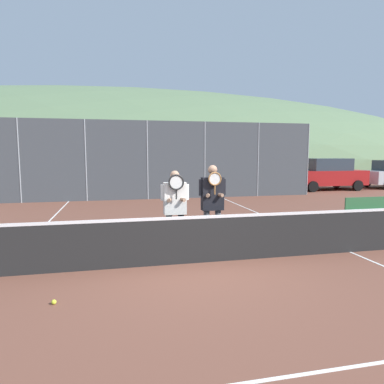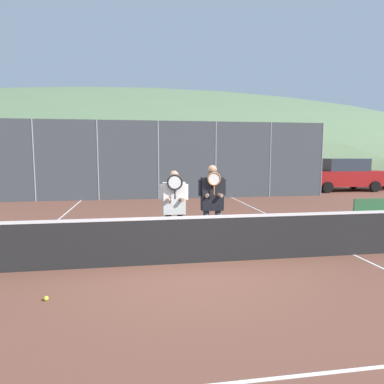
% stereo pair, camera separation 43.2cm
% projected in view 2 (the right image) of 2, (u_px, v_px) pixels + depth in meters
% --- Properties ---
extents(ground_plane, '(120.00, 120.00, 0.00)m').
position_uv_depth(ground_plane, '(189.00, 263.00, 6.61)').
color(ground_plane, brown).
extents(hill_distant, '(118.28, 65.71, 23.00)m').
position_uv_depth(hill_distant, '(143.00, 166.00, 58.21)').
color(hill_distant, '#5B7551').
rests_on(hill_distant, ground_plane).
extents(clubhouse_building, '(14.58, 5.50, 4.01)m').
position_uv_depth(clubhouse_building, '(122.00, 155.00, 23.15)').
color(clubhouse_building, tan).
rests_on(clubhouse_building, ground_plane).
extents(fence_back, '(16.31, 0.06, 3.59)m').
position_uv_depth(fence_back, '(158.00, 160.00, 15.73)').
color(fence_back, gray).
rests_on(fence_back, ground_plane).
extents(tennis_net, '(9.38, 0.09, 1.03)m').
position_uv_depth(tennis_net, '(189.00, 239.00, 6.56)').
color(tennis_net, gray).
rests_on(tennis_net, ground_plane).
extents(court_line_left_sideline, '(0.05, 16.00, 0.01)m').
position_uv_depth(court_line_left_sideline, '(42.00, 234.00, 9.01)').
color(court_line_left_sideline, white).
rests_on(court_line_left_sideline, ground_plane).
extents(court_line_right_sideline, '(0.05, 16.00, 0.01)m').
position_uv_depth(court_line_right_sideline, '(290.00, 225.00, 10.10)').
color(court_line_right_sideline, white).
rests_on(court_line_right_sideline, ground_plane).
extents(court_line_service_near, '(6.97, 0.05, 0.01)m').
position_uv_depth(court_line_service_near, '(245.00, 382.00, 3.18)').
color(court_line_service_near, white).
rests_on(court_line_service_near, ground_plane).
extents(player_leftmost, '(0.60, 0.34, 1.76)m').
position_uv_depth(player_leftmost, '(174.00, 205.00, 7.17)').
color(player_leftmost, black).
rests_on(player_leftmost, ground_plane).
extents(player_center_left, '(0.60, 0.34, 1.86)m').
position_uv_depth(player_center_left, '(212.00, 201.00, 7.34)').
color(player_center_left, '#56565B').
rests_on(player_center_left, ground_plane).
extents(car_far_left, '(4.65, 2.04, 1.67)m').
position_uv_depth(car_far_left, '(55.00, 178.00, 17.20)').
color(car_far_left, '#B2B7BC').
rests_on(car_far_left, ground_plane).
extents(car_left_of_center, '(4.51, 2.04, 1.66)m').
position_uv_depth(car_left_of_center, '(160.00, 177.00, 18.10)').
color(car_left_of_center, navy).
rests_on(car_left_of_center, ground_plane).
extents(car_center, '(4.50, 1.90, 1.82)m').
position_uv_depth(car_center, '(254.00, 175.00, 18.85)').
color(car_center, silver).
rests_on(car_center, ground_plane).
extents(car_right_of_center, '(4.33, 2.09, 1.82)m').
position_uv_depth(car_right_of_center, '(342.00, 174.00, 19.39)').
color(car_right_of_center, maroon).
rests_on(car_right_of_center, ground_plane).
extents(bench_courtside, '(1.42, 0.36, 0.85)m').
position_uv_depth(bench_courtside, '(379.00, 213.00, 9.57)').
color(bench_courtside, '#2D6038').
rests_on(bench_courtside, ground_plane).
extents(tennis_ball_on_court, '(0.07, 0.07, 0.07)m').
position_uv_depth(tennis_ball_on_court, '(46.00, 298.00, 4.93)').
color(tennis_ball_on_court, '#CCDB33').
rests_on(tennis_ball_on_court, ground_plane).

